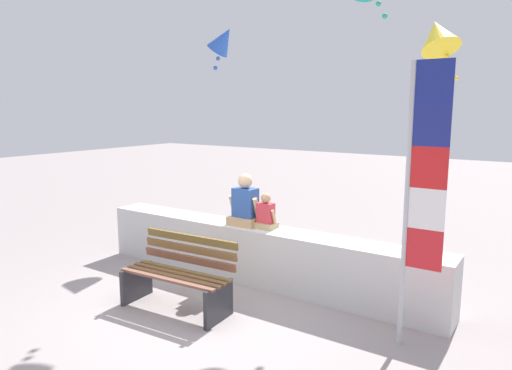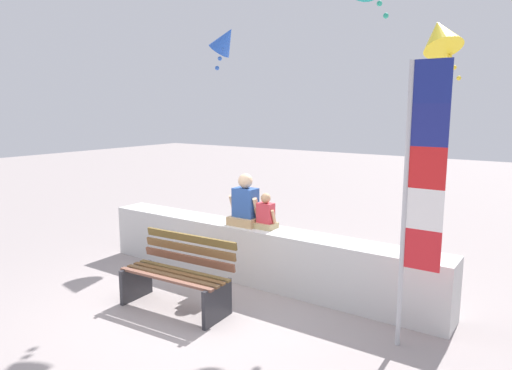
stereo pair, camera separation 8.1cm
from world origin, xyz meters
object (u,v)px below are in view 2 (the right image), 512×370
object	(u,v)px
kite_blue	(225,40)
park_bench	(178,276)
person_adult	(245,205)
kite_yellow	(440,35)
flag_banner	(418,185)
person_child	(266,215)

from	to	relation	value
kite_blue	park_bench	bearing A→B (deg)	-61.30
person_adult	kite_yellow	bearing A→B (deg)	62.25
flag_banner	kite_blue	size ratio (longest dim) A/B	3.22
person_child	kite_yellow	size ratio (longest dim) A/B	0.43
kite_yellow	kite_blue	distance (m)	3.84
person_adult	kite_blue	distance (m)	3.75
park_bench	person_adult	distance (m)	1.47
person_adult	kite_yellow	world-z (taller)	kite_yellow
park_bench	person_child	bearing A→B (deg)	71.53
park_bench	flag_banner	xyz separation A→B (m)	(2.67, 0.62, 1.31)
kite_yellow	kite_blue	size ratio (longest dim) A/B	1.27
kite_yellow	person_child	bearing A→B (deg)	-112.83
person_child	flag_banner	size ratio (longest dim) A/B	0.17
person_adult	kite_yellow	distance (m)	4.55
person_child	kite_blue	world-z (taller)	kite_blue
kite_blue	flag_banner	bearing A→B (deg)	-30.36
person_child	kite_yellow	world-z (taller)	kite_yellow
person_child	flag_banner	distance (m)	2.45
park_bench	flag_banner	distance (m)	3.04
kite_blue	kite_yellow	bearing A→B (deg)	21.12
person_child	kite_blue	distance (m)	4.00
person_adult	kite_blue	world-z (taller)	kite_blue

